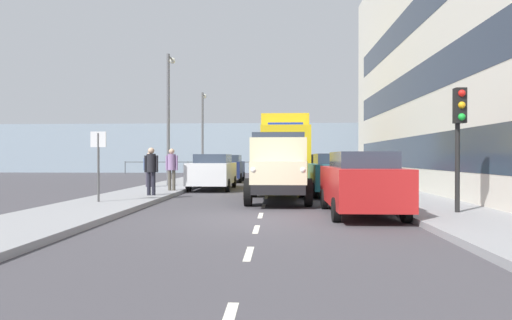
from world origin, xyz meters
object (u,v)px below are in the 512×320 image
(truck_vintage_cream, at_px, (278,169))
(car_white_oppositeside_0, at_px, (213,171))
(pedestrian_strolling, at_px, (151,167))
(pedestrian_couple_b, at_px, (172,166))
(car_navy_oppositeside_1, at_px, (229,168))
(lorry_cargo_yellow, at_px, (285,148))
(car_red_kerbside_near, at_px, (361,182))
(car_teal_kerbside_1, at_px, (333,174))
(car_maroon_kerbside_2, at_px, (321,170))
(street_sign, at_px, (98,154))
(pedestrian_in_dark_coat, at_px, (149,167))
(traffic_light_near, at_px, (459,122))
(lamp_post_promenade, at_px, (169,108))
(lamp_post_far, at_px, (203,126))

(truck_vintage_cream, distance_m, car_white_oppositeside_0, 6.73)
(pedestrian_strolling, relative_size, pedestrian_couple_b, 0.99)
(car_navy_oppositeside_1, bearing_deg, pedestrian_couple_b, 81.77)
(lorry_cargo_yellow, xyz_separation_m, pedestrian_strolling, (5.11, 8.56, -0.87))
(car_red_kerbside_near, xyz_separation_m, car_teal_kerbside_1, (0.00, -6.15, -0.00))
(lorry_cargo_yellow, relative_size, car_maroon_kerbside_2, 2.11)
(car_white_oppositeside_0, xyz_separation_m, street_sign, (2.56, 7.57, 0.79))
(car_red_kerbside_near, bearing_deg, pedestrian_in_dark_coat, -46.24)
(car_teal_kerbside_1, relative_size, traffic_light_near, 1.30)
(pedestrian_couple_b, height_order, pedestrian_in_dark_coat, pedestrian_couple_b)
(pedestrian_in_dark_coat, relative_size, street_sign, 0.74)
(car_white_oppositeside_0, xyz_separation_m, lamp_post_promenade, (2.39, -0.91, 3.22))
(car_maroon_kerbside_2, distance_m, pedestrian_in_dark_coat, 8.85)
(car_red_kerbside_near, relative_size, lamp_post_far, 0.72)
(street_sign, bearing_deg, truck_vintage_cream, -164.04)
(truck_vintage_cream, relative_size, car_red_kerbside_near, 1.27)
(car_white_oppositeside_0, distance_m, pedestrian_in_dark_coat, 3.07)
(car_red_kerbside_near, height_order, lamp_post_promenade, lamp_post_promenade)
(pedestrian_couple_b, relative_size, lamp_post_promenade, 0.27)
(pedestrian_in_dark_coat, xyz_separation_m, lamp_post_far, (-0.71, -11.06, 2.71))
(car_navy_oppositeside_1, distance_m, pedestrian_in_dark_coat, 7.88)
(car_navy_oppositeside_1, distance_m, traffic_light_near, 18.49)
(lorry_cargo_yellow, relative_size, car_teal_kerbside_1, 1.97)
(pedestrian_strolling, xyz_separation_m, traffic_light_near, (-9.41, 4.73, 1.26))
(car_maroon_kerbside_2, relative_size, lamp_post_promenade, 0.58)
(lorry_cargo_yellow, bearing_deg, car_teal_kerbside_1, 106.05)
(car_navy_oppositeside_1, bearing_deg, street_sign, 79.90)
(lorry_cargo_yellow, distance_m, street_sign, 12.61)
(lorry_cargo_yellow, relative_size, pedestrian_strolling, 4.58)
(car_maroon_kerbside_2, relative_size, car_white_oppositeside_0, 0.84)
(car_white_oppositeside_0, relative_size, lamp_post_promenade, 0.69)
(pedestrian_couple_b, xyz_separation_m, lamp_post_far, (0.94, -13.30, 2.61))
(car_red_kerbside_near, height_order, pedestrian_in_dark_coat, pedestrian_in_dark_coat)
(pedestrian_couple_b, height_order, lamp_post_promenade, lamp_post_promenade)
(car_teal_kerbside_1, relative_size, pedestrian_in_dark_coat, 2.51)
(lorry_cargo_yellow, relative_size, street_sign, 3.65)
(traffic_light_near, distance_m, street_sign, 10.68)
(car_white_oppositeside_0, bearing_deg, lamp_post_promenade, -20.81)
(lorry_cargo_yellow, distance_m, car_white_oppositeside_0, 5.09)
(lamp_post_promenade, bearing_deg, pedestrian_in_dark_coat, 64.91)
(pedestrian_in_dark_coat, height_order, lamp_post_far, lamp_post_far)
(pedestrian_couple_b, relative_size, lamp_post_far, 0.29)
(pedestrian_strolling, relative_size, street_sign, 0.80)
(car_white_oppositeside_0, relative_size, pedestrian_strolling, 2.58)
(car_white_oppositeside_0, relative_size, traffic_light_near, 1.44)
(car_navy_oppositeside_1, xyz_separation_m, traffic_light_near, (-7.84, 16.67, 1.58))
(truck_vintage_cream, bearing_deg, car_red_kerbside_near, 123.74)
(car_white_oppositeside_0, xyz_separation_m, car_navy_oppositeside_1, (-0.00, -6.83, -0.00))
(car_red_kerbside_near, relative_size, pedestrian_strolling, 2.47)
(lorry_cargo_yellow, bearing_deg, pedestrian_strolling, 59.18)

